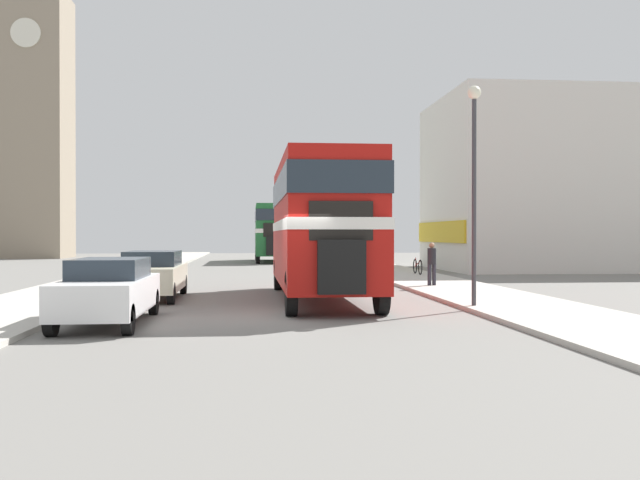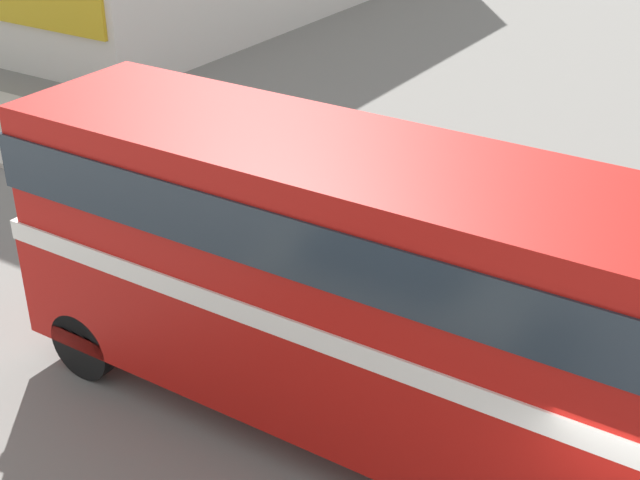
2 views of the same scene
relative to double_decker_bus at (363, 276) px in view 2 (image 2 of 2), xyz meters
name	(u,v)px [view 2 (image 2 of 2)]	position (x,y,z in m)	size (l,w,h in m)	color
double_decker_bus	(363,276)	(0.00, 0.00, 0.00)	(2.56, 10.48, 4.18)	#B2140F
pedestrian_walking	(292,182)	(4.61, 4.25, -1.48)	(0.32, 0.32, 1.59)	#282833
bicycle_on_pavement	(76,120)	(5.82, 11.62, -2.02)	(0.05, 1.76, 0.78)	black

